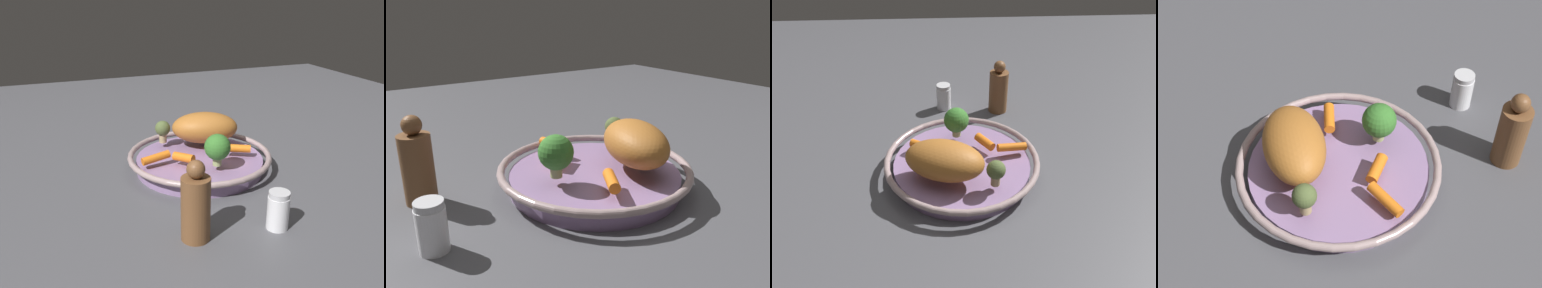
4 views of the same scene
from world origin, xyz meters
The scene contains 10 objects.
ground_plane centered at (0.00, 0.00, 0.00)m, with size 2.20×2.20×0.00m, color #4C4C51.
serving_bowl centered at (0.00, 0.00, 0.02)m, with size 0.34×0.34×0.04m.
roast_chicken_piece centered at (0.04, 0.06, 0.08)m, with size 0.16×0.10×0.08m, color #AB6628.
baby_carrot_back centered at (-0.05, -0.04, 0.05)m, with size 0.02×0.02×0.05m, color orange.
baby_carrot_near_rim centered at (0.09, -0.03, 0.05)m, with size 0.02×0.02×0.06m, color orange.
baby_carrot_left centered at (-0.11, -0.02, 0.05)m, with size 0.02×0.02×0.06m, color orange.
broccoli_floret_mid centered at (0.01, -0.08, 0.08)m, with size 0.06×0.06×0.07m.
broccoli_floret_edge centered at (-0.06, 0.09, 0.08)m, with size 0.04×0.04×0.06m.
salt_shaker centered at (0.04, -0.29, 0.04)m, with size 0.04×0.04×0.07m.
pepper_mill centered at (-0.11, -0.26, 0.06)m, with size 0.05×0.05×0.15m.
Camera 4 is at (-0.53, 0.30, 0.74)m, focal length 53.30 mm.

